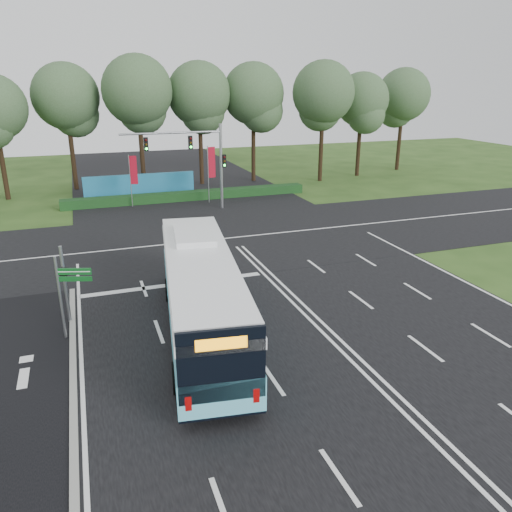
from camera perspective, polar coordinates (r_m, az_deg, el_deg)
The scene contains 13 objects.
ground at distance 23.74m, azimuth 4.98°, elevation -6.20°, with size 120.00×120.00×0.00m, color #274416.
road_main at distance 23.73m, azimuth 4.98°, elevation -6.15°, with size 20.00×120.00×0.04m, color black.
road_cross at distance 34.26m, azimuth -3.25°, elevation 2.01°, with size 120.00×14.00×0.05m, color black.
kerb_strip at distance 19.35m, azimuth -20.15°, elevation -13.61°, with size 0.25×18.00×0.12m, color gray.
city_bus at distance 20.93m, azimuth -6.30°, elevation -4.20°, with size 4.50×13.29×3.74m.
pedestrian_signal at distance 23.20m, azimuth -21.01°, elevation -2.81°, with size 0.33×0.42×3.60m.
street_sign at distance 21.61m, azimuth -20.78°, elevation -3.37°, with size 1.37×0.50×3.65m.
banner_flag_left at distance 43.78m, azimuth -13.91°, elevation 9.18°, with size 0.64×0.20×4.45m.
banner_flag_mid at distance 44.36m, azimuth -5.20°, elevation 10.20°, with size 0.73×0.20×4.98m.
traffic_light_gantry at distance 41.37m, azimuth -6.47°, elevation 11.51°, with size 8.41×0.28×7.00m.
hedge at distance 45.92m, azimuth -7.69°, elevation 6.83°, with size 22.00×1.20×0.80m, color #123314.
blue_hoarding at distance 47.59m, azimuth -13.12°, elevation 7.80°, with size 10.00×0.30×2.20m, color #1B6B94.
eucalyptus_row at distance 51.97m, azimuth -5.68°, elevation 17.68°, with size 54.76×10.13×12.72m.
Camera 1 is at (-9.03, -19.44, 10.20)m, focal length 35.00 mm.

